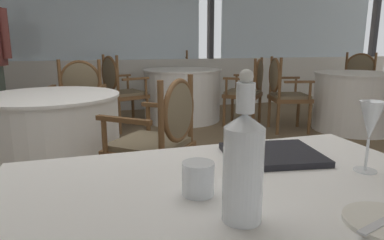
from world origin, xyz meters
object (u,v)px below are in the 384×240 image
at_px(dining_chair_1_0, 249,87).
at_px(dining_chair_3_0, 161,135).
at_px(menu_book, 272,154).
at_px(dining_chair_3_1, 79,99).
at_px(water_tumbler, 198,178).
at_px(dining_chair_1_2, 119,87).
at_px(dining_chair_2_2, 283,89).
at_px(wine_glass, 371,123).
at_px(dining_chair_1_1, 176,75).
at_px(water_bottle, 243,164).
at_px(dining_chair_2_1, 359,80).

relative_size(dining_chair_1_0, dining_chair_3_0, 1.01).
xyz_separation_m(menu_book, dining_chair_3_0, (-0.14, 1.12, -0.21)).
relative_size(dining_chair_1_0, dining_chair_3_1, 0.97).
relative_size(water_tumbler, dining_chair_1_2, 0.08).
xyz_separation_m(dining_chair_1_2, dining_chair_2_2, (2.00, -0.66, -0.02)).
distance_m(wine_glass, water_tumbler, 0.53).
bearing_deg(dining_chair_1_1, dining_chair_2_2, 33.73).
bearing_deg(dining_chair_3_0, menu_book, 138.27).
relative_size(menu_book, dining_chair_1_0, 0.32).
height_order(water_bottle, dining_chair_2_1, water_bottle).
relative_size(wine_glass, dining_chair_1_0, 0.22).
bearing_deg(dining_chair_1_2, dining_chair_1_0, -29.93).
bearing_deg(wine_glass, dining_chair_1_1, 81.68).
bearing_deg(water_bottle, water_tumbler, 108.65).
bearing_deg(water_tumbler, dining_chair_1_1, 76.08).
xyz_separation_m(dining_chair_2_2, dining_chair_3_0, (-1.97, -1.75, -0.00)).
relative_size(menu_book, dining_chair_2_1, 0.31).
relative_size(menu_book, dining_chair_3_1, 0.31).
relative_size(water_bottle, dining_chair_3_0, 0.35).
xyz_separation_m(menu_book, dining_chair_1_0, (1.54, 3.25, -0.22)).
relative_size(dining_chair_1_1, dining_chair_3_0, 1.09).
bearing_deg(dining_chair_3_1, dining_chair_1_0, 116.59).
height_order(wine_glass, dining_chair_1_2, dining_chair_1_2).
height_order(wine_glass, dining_chair_1_1, dining_chair_1_1).
bearing_deg(dining_chair_3_0, dining_chair_1_1, -64.77).
bearing_deg(wine_glass, dining_chair_3_1, 106.67).
xyz_separation_m(dining_chair_1_0, dining_chair_1_1, (-0.60, 1.63, 0.04)).
relative_size(dining_chair_2_1, dining_chair_3_1, 1.02).
bearing_deg(water_bottle, wine_glass, 17.95).
height_order(dining_chair_2_1, dining_chair_2_2, dining_chair_2_1).
distance_m(wine_glass, dining_chair_1_2, 3.76).
height_order(wine_glass, dining_chair_3_0, wine_glass).
height_order(water_tumbler, dining_chair_3_1, dining_chair_3_1).
xyz_separation_m(dining_chair_1_1, dining_chair_3_0, (-1.08, -3.75, -0.04)).
bearing_deg(dining_chair_1_2, dining_chair_2_1, -23.65).
bearing_deg(menu_book, dining_chair_3_0, 105.95).
bearing_deg(dining_chair_1_0, dining_chair_2_1, -137.91).
xyz_separation_m(dining_chair_1_0, dining_chair_3_1, (-2.19, -0.60, 0.02)).
relative_size(wine_glass, dining_chair_1_2, 0.21).
relative_size(dining_chair_2_2, dining_chair_3_0, 1.04).
distance_m(dining_chair_1_0, dining_chair_1_1, 1.73).
relative_size(water_tumbler, dining_chair_3_0, 0.09).
bearing_deg(dining_chair_1_1, dining_chair_2_1, 67.84).
bearing_deg(dining_chair_1_0, wine_glass, 108.35).
bearing_deg(water_tumbler, menu_book, 31.69).
bearing_deg(dining_chair_3_1, water_bottle, 18.55).
height_order(water_bottle, water_tumbler, water_bottle).
height_order(menu_book, dining_chair_1_0, dining_chair_1_0).
distance_m(water_tumbler, dining_chair_1_2, 3.74).
bearing_deg(water_tumbler, dining_chair_3_1, 96.70).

